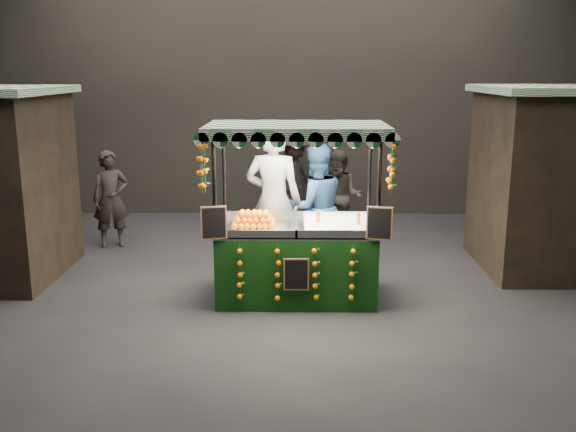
{
  "coord_description": "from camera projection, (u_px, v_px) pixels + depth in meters",
  "views": [
    {
      "loc": [
        0.31,
        -7.5,
        2.83
      ],
      "look_at": [
        0.19,
        0.53,
        0.97
      ],
      "focal_mm": 39.87,
      "sensor_mm": 36.0,
      "label": 1
    }
  ],
  "objects": [
    {
      "name": "shopper_3",
      "position": [
        295.0,
        177.0,
        12.06
      ],
      "size": [
        1.2,
        1.21,
        1.67
      ],
      "rotation": [
        0.0,
        0.0,
        0.79
      ],
      "color": "black",
      "rests_on": "ground"
    },
    {
      "name": "market_hall",
      "position": [
        270.0,
        18.0,
        7.18
      ],
      "size": [
        12.1,
        10.1,
        5.05
      ],
      "color": "black",
      "rests_on": "ground"
    },
    {
      "name": "juice_stall",
      "position": [
        297.0,
        246.0,
        7.93
      ],
      "size": [
        2.25,
        1.33,
        2.18
      ],
      "color": "black",
      "rests_on": "ground"
    },
    {
      "name": "vendor_grey",
      "position": [
        273.0,
        201.0,
        8.76
      ],
      "size": [
        0.86,
        0.65,
        2.12
      ],
      "rotation": [
        0.0,
        0.0,
        2.95
      ],
      "color": "gray",
      "rests_on": "ground"
    },
    {
      "name": "shopper_4",
      "position": [
        38.0,
        193.0,
        10.61
      ],
      "size": [
        0.81,
        0.54,
        1.64
      ],
      "rotation": [
        0.0,
        0.0,
        3.16
      ],
      "color": "#272320",
      "rests_on": "ground"
    },
    {
      "name": "ground",
      "position": [
        272.0,
        302.0,
        7.95
      ],
      "size": [
        12.0,
        12.0,
        0.0
      ],
      "primitive_type": "plane",
      "color": "black",
      "rests_on": "ground"
    },
    {
      "name": "shopper_1",
      "position": [
        340.0,
        197.0,
        10.48
      ],
      "size": [
        0.89,
        0.79,
        1.54
      ],
      "rotation": [
        0.0,
        0.0,
        -0.32
      ],
      "color": "#2E2925",
      "rests_on": "ground"
    },
    {
      "name": "shopper_0",
      "position": [
        111.0,
        199.0,
        10.27
      ],
      "size": [
        0.66,
        0.54,
        1.57
      ],
      "rotation": [
        0.0,
        0.0,
        0.34
      ],
      "color": "black",
      "rests_on": "ground"
    },
    {
      "name": "vendor_blue",
      "position": [
        315.0,
        208.0,
        9.01
      ],
      "size": [
        1.05,
        0.92,
        1.82
      ],
      "rotation": [
        0.0,
        0.0,
        3.45
      ],
      "color": "navy",
      "rests_on": "ground"
    },
    {
      "name": "shopper_2",
      "position": [
        325.0,
        190.0,
        10.95
      ],
      "size": [
        0.95,
        0.42,
        1.59
      ],
      "rotation": [
        0.0,
        0.0,
        3.17
      ],
      "color": "black",
      "rests_on": "ground"
    }
  ]
}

